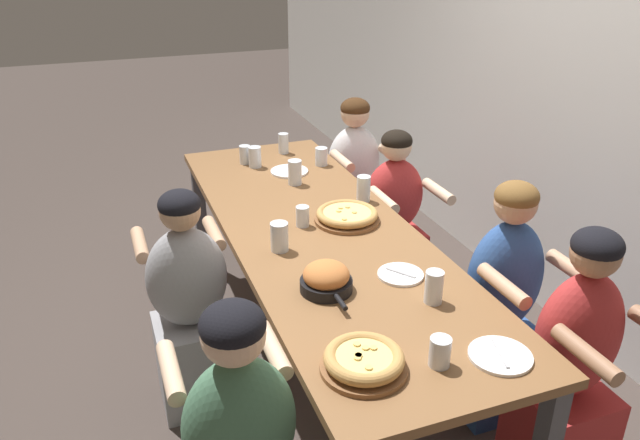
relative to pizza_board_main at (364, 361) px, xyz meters
name	(u,v)px	position (x,y,z in m)	size (l,w,h in m)	color
ground_plane	(320,363)	(-1.02, 0.23, -0.82)	(18.00, 18.00, 0.00)	#423833
restaurant_back_panel	(600,37)	(-1.02, 1.71, 0.78)	(10.00, 0.06, 3.20)	silver
dining_table	(320,244)	(-1.02, 0.23, -0.11)	(2.63, 0.86, 0.79)	brown
pizza_board_main	(364,361)	(0.00, 0.00, 0.00)	(0.29, 0.29, 0.07)	brown
pizza_board_second	(347,216)	(-1.06, 0.38, 0.00)	(0.32, 0.32, 0.06)	brown
skillet_bowl	(326,279)	(-0.50, 0.06, 0.02)	(0.30, 0.21, 0.12)	black
empty_plate_a	(500,356)	(0.10, 0.46, -0.03)	(0.21, 0.21, 0.02)	white
empty_plate_b	(400,275)	(-0.50, 0.39, -0.03)	(0.19, 0.19, 0.02)	white
empty_plate_c	(289,171)	(-1.80, 0.33, -0.03)	(0.22, 0.22, 0.02)	white
drinking_glass_a	(321,156)	(-1.85, 0.55, 0.02)	(0.07, 0.07, 0.11)	silver
drinking_glass_b	(434,289)	(-0.28, 0.41, 0.02)	(0.07, 0.07, 0.13)	silver
drinking_glass_c	(245,155)	(-2.03, 0.12, 0.02)	(0.07, 0.07, 0.11)	silver
drinking_glass_d	(295,174)	(-1.61, 0.30, 0.03)	(0.08, 0.08, 0.14)	silver
drinking_glass_e	(440,354)	(0.06, 0.24, 0.01)	(0.07, 0.07, 0.10)	silver
drinking_glass_f	(279,239)	(-0.89, -0.01, 0.02)	(0.08, 0.08, 0.13)	silver
drinking_glass_g	(284,145)	(-2.14, 0.40, 0.02)	(0.06, 0.06, 0.13)	silver
drinking_glass_h	(303,216)	(-1.09, 0.17, 0.02)	(0.06, 0.06, 0.10)	silver
drinking_glass_i	(364,189)	(-1.26, 0.56, 0.03)	(0.07, 0.07, 0.14)	silver
drinking_glass_j	(255,158)	(-1.96, 0.16, 0.02)	(0.08, 0.08, 0.12)	silver
diner_far_midright	(500,313)	(-0.44, 0.88, -0.30)	(0.51, 0.40, 1.16)	#2D5193
diner_far_midleft	(393,225)	(-1.52, 0.88, -0.35)	(0.51, 0.40, 1.06)	#B22D2D
diner_far_left	(353,186)	(-2.11, 0.88, -0.32)	(0.51, 0.40, 1.11)	silver
diner_far_right	(570,376)	(0.01, 0.88, -0.30)	(0.51, 0.40, 1.15)	#B22D2D
diner_near_center	(190,312)	(-0.98, -0.42, -0.33)	(0.51, 0.40, 1.10)	#99999E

